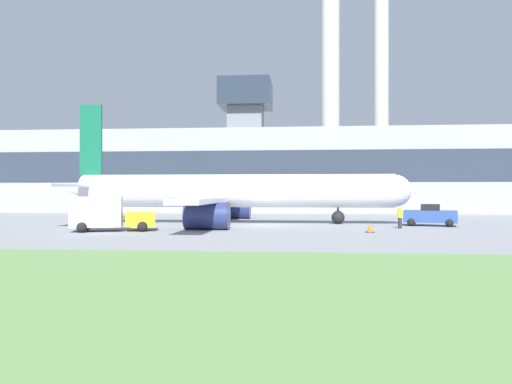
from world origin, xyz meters
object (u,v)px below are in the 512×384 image
Objects in this scene: airplane at (229,193)px; baggage_truck at (107,214)px; pushback_tug at (430,216)px; ground_crew_person at (400,217)px.

airplane is 4.98× the size of baggage_truck.
pushback_tug is at bearing -6.35° from airplane.
airplane reaches higher than pushback_tug.
ground_crew_person is (-2.95, -3.05, 0.06)m from pushback_tug.
baggage_truck is at bearing -162.53° from pushback_tug.
pushback_tug reaches higher than ground_crew_person.
baggage_truck is (-7.13, -9.22, -1.46)m from airplane.
baggage_truck is 21.00m from ground_crew_person.
airplane reaches higher than baggage_truck.
ground_crew_person is at bearing -134.09° from pushback_tug.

